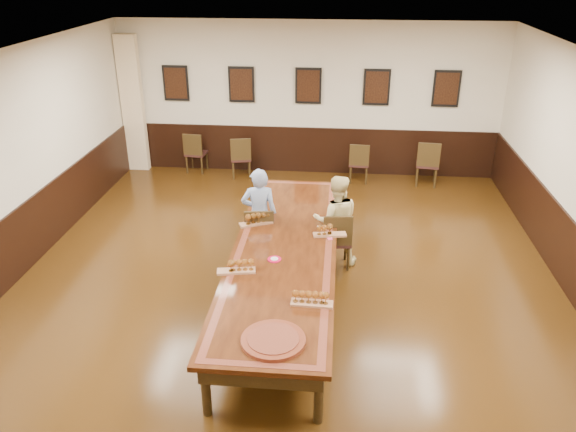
# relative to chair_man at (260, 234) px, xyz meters

# --- Properties ---
(floor) EXTENTS (8.00, 10.00, 0.02)m
(floor) POSITION_rel_chair_man_xyz_m (0.48, -0.94, -0.48)
(floor) COLOR black
(floor) RESTS_ON ground
(ceiling) EXTENTS (8.00, 10.00, 0.02)m
(ceiling) POSITION_rel_chair_man_xyz_m (0.48, -0.94, 2.74)
(ceiling) COLOR white
(ceiling) RESTS_ON floor
(wall_back) EXTENTS (8.00, 0.02, 3.20)m
(wall_back) POSITION_rel_chair_man_xyz_m (0.48, 4.07, 1.13)
(wall_back) COLOR beige
(wall_back) RESTS_ON floor
(chair_man) EXTENTS (0.50, 0.53, 0.94)m
(chair_man) POSITION_rel_chair_man_xyz_m (0.00, 0.00, 0.00)
(chair_man) COLOR #321816
(chair_man) RESTS_ON floor
(chair_woman) EXTENTS (0.48, 0.52, 0.92)m
(chair_woman) POSITION_rel_chair_man_xyz_m (1.17, -0.03, -0.01)
(chair_woman) COLOR #321816
(chair_woman) RESTS_ON floor
(spare_chair_a) EXTENTS (0.46, 0.50, 0.89)m
(spare_chair_a) POSITION_rel_chair_man_xyz_m (-1.94, 3.84, -0.02)
(spare_chair_a) COLOR #321816
(spare_chair_a) RESTS_ON floor
(spare_chair_b) EXTENTS (0.51, 0.54, 0.90)m
(spare_chair_b) POSITION_rel_chair_man_xyz_m (-0.92, 3.60, -0.02)
(spare_chair_b) COLOR #321816
(spare_chair_b) RESTS_ON floor
(spare_chair_c) EXTENTS (0.43, 0.47, 0.86)m
(spare_chair_c) POSITION_rel_chair_man_xyz_m (1.60, 3.56, -0.04)
(spare_chair_c) COLOR #321816
(spare_chair_c) RESTS_ON floor
(spare_chair_d) EXTENTS (0.50, 0.53, 0.96)m
(spare_chair_d) POSITION_rel_chair_man_xyz_m (2.99, 3.52, 0.01)
(spare_chair_d) COLOR #321816
(spare_chair_d) RESTS_ON floor
(person_man) EXTENTS (0.59, 0.43, 1.50)m
(person_man) POSITION_rel_chair_man_xyz_m (-0.01, 0.10, 0.28)
(person_man) COLOR #4368A8
(person_man) RESTS_ON floor
(person_woman) EXTENTS (0.77, 0.64, 1.44)m
(person_woman) POSITION_rel_chair_man_xyz_m (1.16, 0.07, 0.25)
(person_woman) COLOR beige
(person_woman) RESTS_ON floor
(pink_phone) EXTENTS (0.10, 0.15, 0.01)m
(pink_phone) POSITION_rel_chair_man_xyz_m (1.08, -0.58, 0.29)
(pink_phone) COLOR #EF4F84
(pink_phone) RESTS_ON conference_table
(curtain) EXTENTS (0.45, 0.18, 2.90)m
(curtain) POSITION_rel_chair_man_xyz_m (-3.27, 3.88, 0.98)
(curtain) COLOR beige
(curtain) RESTS_ON floor
(wainscoting) EXTENTS (8.00, 10.00, 1.00)m
(wainscoting) POSITION_rel_chair_man_xyz_m (0.48, -0.94, 0.03)
(wainscoting) COLOR black
(wainscoting) RESTS_ON floor
(conference_table) EXTENTS (1.40, 5.00, 0.76)m
(conference_table) POSITION_rel_chair_man_xyz_m (0.48, -0.94, 0.14)
(conference_table) COLOR black
(conference_table) RESTS_ON floor
(posters) EXTENTS (6.14, 0.04, 0.74)m
(posters) POSITION_rel_chair_man_xyz_m (0.48, 4.00, 1.43)
(posters) COLOR black
(posters) RESTS_ON wall_back
(flight_a) EXTENTS (0.51, 0.34, 0.18)m
(flight_a) POSITION_rel_chair_man_xyz_m (-0.01, -0.24, 0.37)
(flight_a) COLOR #925E3D
(flight_a) RESTS_ON conference_table
(flight_b) EXTENTS (0.49, 0.22, 0.18)m
(flight_b) POSITION_rel_chair_man_xyz_m (1.05, -0.51, 0.36)
(flight_b) COLOR #925E3D
(flight_b) RESTS_ON conference_table
(flight_c) EXTENTS (0.50, 0.23, 0.18)m
(flight_c) POSITION_rel_chair_man_xyz_m (-0.04, -1.63, 0.36)
(flight_c) COLOR #925E3D
(flight_c) RESTS_ON conference_table
(flight_d) EXTENTS (0.49, 0.16, 0.18)m
(flight_d) POSITION_rel_chair_man_xyz_m (0.92, -2.26, 0.36)
(flight_d) COLOR #925E3D
(flight_d) RESTS_ON conference_table
(red_plate_grp) EXTENTS (0.18, 0.18, 0.02)m
(red_plate_grp) POSITION_rel_chair_man_xyz_m (0.38, -1.28, 0.29)
(red_plate_grp) COLOR #C30D36
(red_plate_grp) RESTS_ON conference_table
(carved_platter) EXTENTS (0.80, 0.80, 0.05)m
(carved_platter) POSITION_rel_chair_man_xyz_m (0.57, -2.97, 0.31)
(carved_platter) COLOR #561E11
(carved_platter) RESTS_ON conference_table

